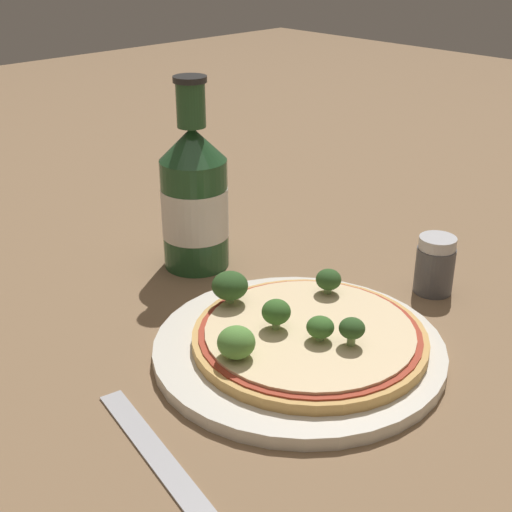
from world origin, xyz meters
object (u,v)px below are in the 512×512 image
at_px(fork, 154,451).
at_px(pizza, 306,334).
at_px(beer_bottle, 194,198).
at_px(pepper_shaker, 435,265).

bearing_deg(fork, pizza, -74.66).
relative_size(beer_bottle, fork, 1.27).
relative_size(pizza, fork, 1.26).
distance_m(pizza, beer_bottle, 0.22).
bearing_deg(pizza, pepper_shaker, -3.79).
distance_m(pizza, pepper_shaker, 0.18).
distance_m(pizza, fork, 0.18).
height_order(pepper_shaker, fork, pepper_shaker).
bearing_deg(beer_bottle, fork, -135.10).
xyz_separation_m(pizza, pepper_shaker, (0.18, -0.01, 0.01)).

